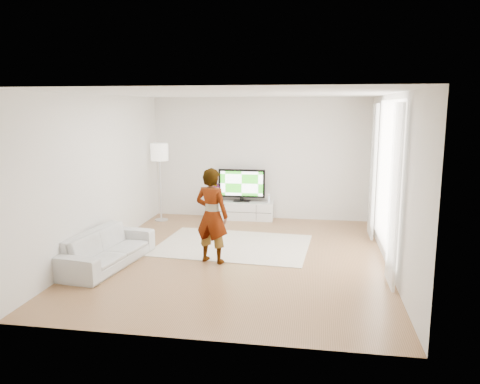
% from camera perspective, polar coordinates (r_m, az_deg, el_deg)
% --- Properties ---
extents(floor, '(6.00, 6.00, 0.00)m').
position_cam_1_polar(floor, '(8.26, -0.19, -7.90)').
color(floor, '#9B6E46').
rests_on(floor, ground).
extents(ceiling, '(6.00, 6.00, 0.00)m').
position_cam_1_polar(ceiling, '(7.85, -0.20, 11.91)').
color(ceiling, white).
rests_on(ceiling, wall_back).
extents(wall_left, '(0.02, 6.00, 2.80)m').
position_cam_1_polar(wall_left, '(8.70, -16.67, 2.07)').
color(wall_left, silver).
rests_on(wall_left, floor).
extents(wall_right, '(0.02, 6.00, 2.80)m').
position_cam_1_polar(wall_right, '(7.92, 17.95, 1.23)').
color(wall_right, silver).
rests_on(wall_right, floor).
extents(wall_back, '(5.00, 0.02, 2.80)m').
position_cam_1_polar(wall_back, '(10.88, 2.41, 4.08)').
color(wall_back, silver).
rests_on(wall_back, floor).
extents(wall_front, '(5.00, 0.02, 2.80)m').
position_cam_1_polar(wall_front, '(5.05, -5.80, -3.30)').
color(wall_front, silver).
rests_on(wall_front, floor).
extents(window, '(0.01, 2.60, 2.50)m').
position_cam_1_polar(window, '(8.21, 17.52, 1.90)').
color(window, white).
rests_on(window, wall_right).
extents(curtain_near, '(0.04, 0.70, 2.60)m').
position_cam_1_polar(curtain_near, '(6.94, 18.31, -0.45)').
color(curtain_near, white).
rests_on(curtain_near, floor).
extents(curtain_far, '(0.04, 0.70, 2.60)m').
position_cam_1_polar(curtain_far, '(9.49, 15.92, 2.46)').
color(curtain_far, white).
rests_on(curtain_far, floor).
extents(media_console, '(1.48, 0.42, 0.42)m').
position_cam_1_polar(media_console, '(10.90, 0.19, -2.25)').
color(media_console, silver).
rests_on(media_console, floor).
extents(television, '(1.08, 0.21, 0.75)m').
position_cam_1_polar(television, '(10.81, 0.22, 0.97)').
color(television, black).
rests_on(television, media_console).
extents(game_console, '(0.05, 0.15, 0.20)m').
position_cam_1_polar(game_console, '(10.76, 3.60, -0.77)').
color(game_console, white).
rests_on(game_console, media_console).
extents(potted_plant, '(0.30, 0.30, 0.43)m').
position_cam_1_polar(potted_plant, '(10.93, -3.06, 0.03)').
color(potted_plant, '#3F7238').
rests_on(potted_plant, media_console).
extents(rug, '(2.92, 2.19, 0.01)m').
position_cam_1_polar(rug, '(8.90, -0.80, -6.50)').
color(rug, beige).
rests_on(rug, floor).
extents(player, '(0.67, 0.53, 1.60)m').
position_cam_1_polar(player, '(7.77, -3.46, -2.88)').
color(player, '#334772').
rests_on(player, rug).
extents(sofa, '(1.01, 2.04, 0.57)m').
position_cam_1_polar(sofa, '(8.08, -15.92, -6.61)').
color(sofa, silver).
rests_on(sofa, floor).
extents(floor_lamp, '(0.39, 0.39, 1.78)m').
position_cam_1_polar(floor_lamp, '(10.73, -9.79, 4.41)').
color(floor_lamp, silver).
rests_on(floor_lamp, floor).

